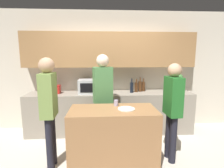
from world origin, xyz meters
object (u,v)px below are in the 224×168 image
object	(u,v)px
bottle_3	(143,86)
person_center	(103,92)
bottle_0	(132,87)
person_right	(173,105)
toaster	(54,89)
potted_plant	(180,83)
bottle_2	(140,86)
plate_on_island	(126,109)
cup_0	(116,103)
microwave	(91,86)
person_left	(49,104)
bottle_1	(136,87)

from	to	relation	value
bottle_3	person_center	distance (m)	1.19
bottle_0	person_right	xyz separation A→B (m)	(0.46, -1.14, -0.08)
toaster	person_center	size ratio (longest dim) A/B	0.15
toaster	potted_plant	bearing A→B (deg)	-0.00
bottle_2	bottle_3	world-z (taller)	bottle_2
person_center	bottle_2	bearing A→B (deg)	-154.58
plate_on_island	person_right	world-z (taller)	person_right
bottle_2	cup_0	size ratio (longest dim) A/B	3.35
bottle_3	plate_on_island	bearing A→B (deg)	-113.74
microwave	person_right	bearing A→B (deg)	-40.52
person_right	bottle_2	bearing A→B (deg)	8.67
cup_0	person_center	size ratio (longest dim) A/B	0.06
potted_plant	bottle_2	distance (m)	0.88
cup_0	plate_on_island	bearing A→B (deg)	-54.72
microwave	bottle_3	world-z (taller)	microwave
potted_plant	person_left	bearing A→B (deg)	-154.07
cup_0	person_right	bearing A→B (deg)	-9.18
microwave	potted_plant	xyz separation A→B (m)	(1.98, 0.00, 0.05)
toaster	bottle_2	world-z (taller)	bottle_2
microwave	person_center	distance (m)	0.66
microwave	person_right	size ratio (longest dim) A/B	0.33
bottle_1	bottle_2	distance (m)	0.10
potted_plant	plate_on_island	xyz separation A→B (m)	(-1.37, -1.21, -0.19)
bottle_2	person_left	xyz separation A→B (m)	(-1.65, -1.32, -0.02)
bottle_0	person_right	bearing A→B (deg)	-68.20
bottle_1	bottle_2	size ratio (longest dim) A/B	0.91
bottle_0	bottle_2	size ratio (longest dim) A/B	0.97
microwave	potted_plant	bearing A→B (deg)	0.05
microwave	person_left	bearing A→B (deg)	-113.89
cup_0	person_right	distance (m)	0.90
person_left	bottle_3	bearing A→B (deg)	125.94
microwave	plate_on_island	xyz separation A→B (m)	(0.61, -1.21, -0.14)
bottle_1	toaster	bearing A→B (deg)	-178.37
cup_0	person_left	xyz separation A→B (m)	(-1.01, -0.21, 0.06)
bottle_3	plate_on_island	distance (m)	1.46
potted_plant	bottle_2	size ratio (longest dim) A/B	1.22
bottle_3	person_right	size ratio (longest dim) A/B	0.18
bottle_3	cup_0	bearing A→B (deg)	-122.72
bottle_1	person_right	xyz separation A→B (m)	(0.34, -1.21, -0.07)
bottle_1	plate_on_island	size ratio (longest dim) A/B	1.13
bottle_0	bottle_1	world-z (taller)	bottle_0
bottle_2	person_right	distance (m)	1.28
cup_0	person_right	xyz separation A→B (m)	(0.89, -0.14, -0.00)
bottle_1	bottle_0	bearing A→B (deg)	-149.79
microwave	toaster	world-z (taller)	microwave
microwave	bottle_2	bearing A→B (deg)	4.86
bottle_2	cup_0	bearing A→B (deg)	-120.13
toaster	cup_0	distance (m)	1.61
bottle_0	cup_0	bearing A→B (deg)	-113.35
microwave	plate_on_island	world-z (taller)	microwave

